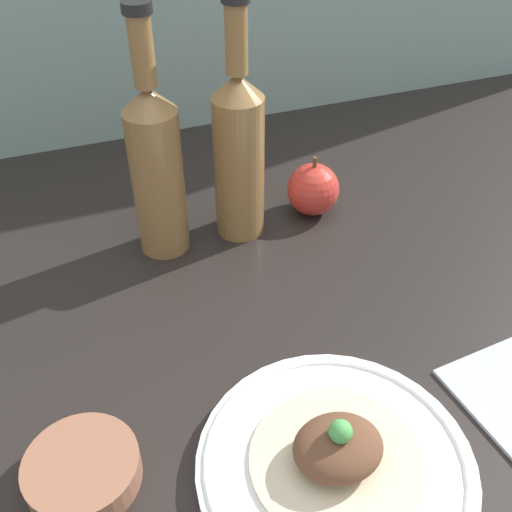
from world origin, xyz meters
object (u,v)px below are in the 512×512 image
at_px(apple, 313,189).
at_px(plated_food, 337,451).
at_px(plate, 335,465).
at_px(cider_bottle_right, 239,151).
at_px(cider_bottle_left, 156,166).
at_px(dipping_bowl, 83,470).

bearing_deg(apple, plated_food, -111.27).
distance_m(plate, cider_bottle_right, 0.39).
distance_m(cider_bottle_right, apple, 0.14).
xyz_separation_m(plate, cider_bottle_right, (0.04, 0.38, 0.11)).
relative_size(cider_bottle_right, apple, 3.56).
xyz_separation_m(cider_bottle_left, cider_bottle_right, (0.10, 0.00, 0.00)).
relative_size(plated_food, cider_bottle_right, 0.50).
bearing_deg(cider_bottle_right, plated_food, -95.90).
xyz_separation_m(plate, plated_food, (0.00, 0.00, 0.02)).
bearing_deg(plate, dipping_bowl, 161.72).
relative_size(cider_bottle_left, dipping_bowl, 3.05).
distance_m(cider_bottle_right, dipping_bowl, 0.41).
height_order(plated_food, cider_bottle_right, cider_bottle_right).
height_order(plated_food, cider_bottle_left, cider_bottle_left).
height_order(cider_bottle_left, dipping_bowl, cider_bottle_left).
bearing_deg(dipping_bowl, plated_food, -18.28).
distance_m(plate, plated_food, 0.02).
relative_size(cider_bottle_left, cider_bottle_right, 1.00).
height_order(apple, dipping_bowl, apple).
xyz_separation_m(cider_bottle_right, dipping_bowl, (-0.25, -0.31, -0.11)).
xyz_separation_m(cider_bottle_left, apple, (0.21, 0.00, -0.08)).
bearing_deg(apple, cider_bottle_right, -177.82).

